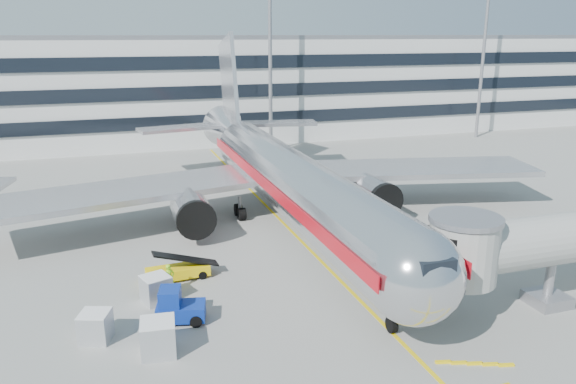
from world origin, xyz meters
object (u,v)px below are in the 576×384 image
object	(u,v)px
belt_loader	(178,271)
baggage_tug	(178,307)
main_jet	(282,175)
cargo_container_front	(158,337)
ramp_worker	(170,278)
cargo_container_right	(156,289)
cargo_container_left	(95,326)

from	to	relation	value
belt_loader	baggage_tug	size ratio (longest dim) A/B	1.46
main_jet	cargo_container_front	bearing A→B (deg)	-124.54
belt_loader	ramp_worker	distance (m)	2.03
cargo_container_right	belt_loader	bearing A→B (deg)	59.91
main_jet	cargo_container_front	world-z (taller)	main_jet
main_jet	belt_loader	size ratio (longest dim) A/B	11.64
main_jet	cargo_container_front	xyz separation A→B (m)	(-12.33, -17.92, -3.31)
cargo_container_front	belt_loader	bearing A→B (deg)	76.40
cargo_container_right	baggage_tug	bearing A→B (deg)	-72.43
belt_loader	baggage_tug	world-z (taller)	belt_loader
cargo_container_right	ramp_worker	world-z (taller)	ramp_worker
belt_loader	baggage_tug	bearing A→B (deg)	-97.49
ramp_worker	baggage_tug	bearing A→B (deg)	-116.77
main_jet	ramp_worker	distance (m)	15.76
cargo_container_right	cargo_container_front	xyz separation A→B (m)	(-0.46, -5.99, 0.09)
cargo_container_left	cargo_container_right	size ratio (longest dim) A/B	0.97
belt_loader	cargo_container_left	distance (m)	8.32
cargo_container_front	main_jet	bearing A→B (deg)	55.46
belt_loader	cargo_container_front	xyz separation A→B (m)	(-2.15, -8.90, 0.34)
cargo_container_right	cargo_container_front	bearing A→B (deg)	-94.44
ramp_worker	cargo_container_right	bearing A→B (deg)	-158.25
belt_loader	cargo_container_front	bearing A→B (deg)	-103.60
main_jet	baggage_tug	size ratio (longest dim) A/B	17.01
baggage_tug	cargo_container_right	size ratio (longest dim) A/B	1.51
main_jet	baggage_tug	distance (m)	18.74
belt_loader	ramp_worker	world-z (taller)	belt_loader
main_jet	baggage_tug	xyz separation A→B (m)	(-10.95, -14.84, -3.35)
belt_loader	main_jet	bearing A→B (deg)	41.53
baggage_tug	belt_loader	bearing A→B (deg)	82.51
main_jet	cargo_container_front	distance (m)	22.00
main_jet	baggage_tug	world-z (taller)	main_jet
baggage_tug	cargo_container_right	bearing A→B (deg)	107.57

